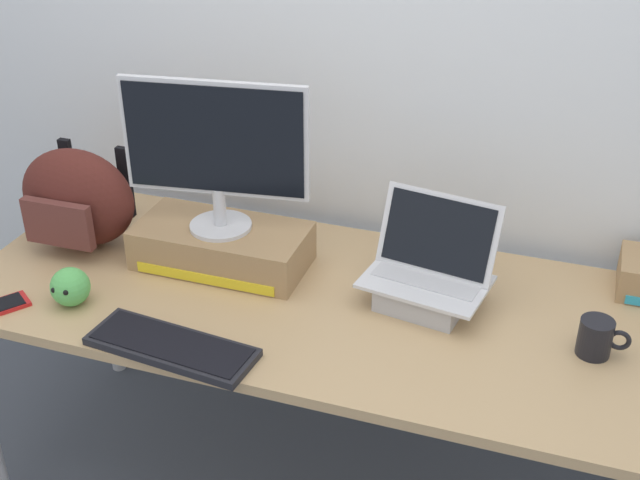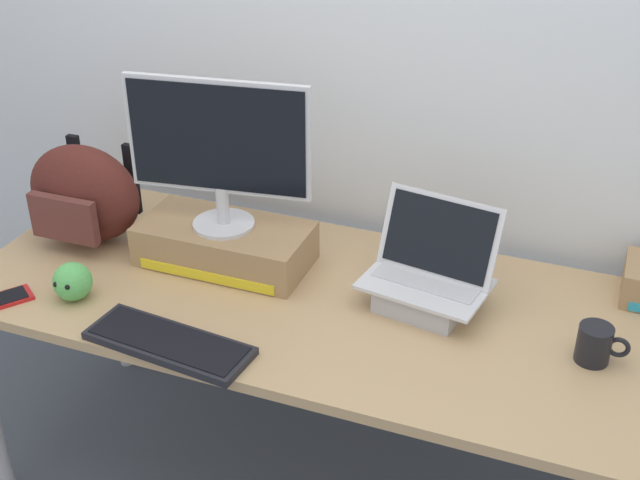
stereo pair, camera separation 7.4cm
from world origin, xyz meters
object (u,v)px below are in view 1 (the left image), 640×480
object	(u,v)px
toner_box_yellow	(222,246)
coffee_mug	(596,338)
external_keyboard	(172,346)
cell_phone	(3,305)
open_laptop	(427,283)
messenger_backpack	(78,198)
desktop_monitor	(215,150)
plush_toy	(70,287)

from	to	relation	value
toner_box_yellow	coffee_mug	bearing A→B (deg)	-5.37
external_keyboard	cell_phone	distance (m)	0.52
external_keyboard	toner_box_yellow	bearing A→B (deg)	102.90
open_laptop	messenger_backpack	world-z (taller)	messenger_backpack
desktop_monitor	external_keyboard	bearing A→B (deg)	-90.77
toner_box_yellow	plush_toy	distance (m)	0.44
messenger_backpack	coffee_mug	bearing A→B (deg)	-3.53
toner_box_yellow	external_keyboard	world-z (taller)	toner_box_yellow
desktop_monitor	plush_toy	world-z (taller)	desktop_monitor
open_laptop	cell_phone	world-z (taller)	open_laptop
desktop_monitor	open_laptop	distance (m)	0.67
external_keyboard	messenger_backpack	xyz separation A→B (m)	(-0.50, 0.40, 0.14)
desktop_monitor	coffee_mug	bearing A→B (deg)	-13.26
cell_phone	plush_toy	world-z (taller)	plush_toy
toner_box_yellow	external_keyboard	xyz separation A→B (m)	(0.05, -0.42, -0.05)
toner_box_yellow	messenger_backpack	bearing A→B (deg)	-177.03
cell_phone	open_laptop	bearing A→B (deg)	56.16
toner_box_yellow	coffee_mug	world-z (taller)	toner_box_yellow
toner_box_yellow	coffee_mug	xyz separation A→B (m)	(1.04, -0.10, -0.01)
toner_box_yellow	desktop_monitor	world-z (taller)	desktop_monitor
toner_box_yellow	open_laptop	bearing A→B (deg)	-0.52
messenger_backpack	external_keyboard	bearing A→B (deg)	-38.83
cell_phone	desktop_monitor	bearing A→B (deg)	76.43
open_laptop	cell_phone	xyz separation A→B (m)	(-1.07, -0.39, -0.05)
toner_box_yellow	plush_toy	xyz separation A→B (m)	(-0.30, -0.32, -0.01)
open_laptop	coffee_mug	distance (m)	0.45
open_laptop	desktop_monitor	bearing A→B (deg)	-170.97
toner_box_yellow	cell_phone	xyz separation A→B (m)	(-0.46, -0.40, -0.05)
external_keyboard	plush_toy	size ratio (longest dim) A/B	4.19
desktop_monitor	external_keyboard	world-z (taller)	desktop_monitor
plush_toy	desktop_monitor	bearing A→B (deg)	46.98
external_keyboard	coffee_mug	bearing A→B (deg)	23.70
plush_toy	messenger_backpack	bearing A→B (deg)	117.42
desktop_monitor	messenger_backpack	size ratio (longest dim) A/B	1.42
messenger_backpack	plush_toy	size ratio (longest dim) A/B	3.40
desktop_monitor	coffee_mug	size ratio (longest dim) A/B	4.10
external_keyboard	desktop_monitor	bearing A→B (deg)	102.89
desktop_monitor	open_laptop	size ratio (longest dim) A/B	1.44
toner_box_yellow	open_laptop	xyz separation A→B (m)	(0.60, -0.01, 0.00)
desktop_monitor	cell_phone	size ratio (longest dim) A/B	3.38
plush_toy	toner_box_yellow	bearing A→B (deg)	47.10
coffee_mug	cell_phone	world-z (taller)	coffee_mug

